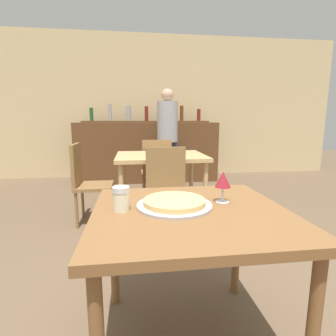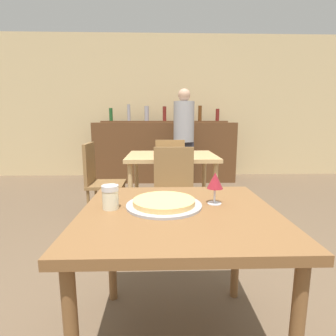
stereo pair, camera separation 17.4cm
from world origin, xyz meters
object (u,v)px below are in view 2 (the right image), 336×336
object	(u,v)px
chair_far_side_left	(99,177)
pizza_tray	(164,203)
cheese_shaker	(110,197)
wine_glass	(215,182)
chair_far_side_front	(174,189)
chair_far_side_back	(170,168)
person_standing	(184,135)

from	to	relation	value
chair_far_side_left	pizza_tray	world-z (taller)	chair_far_side_left
cheese_shaker	wine_glass	bearing A→B (deg)	6.94
wine_glass	chair_far_side_front	bearing A→B (deg)	97.31
pizza_tray	wine_glass	xyz separation A→B (m)	(0.25, 0.04, 0.10)
chair_far_side_back	person_standing	world-z (taller)	person_standing
chair_far_side_left	wine_glass	world-z (taller)	chair_far_side_left
person_standing	chair_far_side_back	bearing A→B (deg)	-106.68
cheese_shaker	wine_glass	distance (m)	0.51
chair_far_side_front	wine_glass	distance (m)	1.17
chair_far_side_left	chair_far_side_back	bearing A→B (deg)	-55.70
person_standing	wine_glass	distance (m)	3.12
person_standing	cheese_shaker	bearing A→B (deg)	-101.15
chair_far_side_back	wine_glass	xyz separation A→B (m)	(0.14, -2.24, 0.34)
chair_far_side_front	chair_far_side_back	distance (m)	1.13
person_standing	wine_glass	world-z (taller)	person_standing
chair_far_side_left	wine_glass	bearing A→B (deg)	-149.94
chair_far_side_back	wine_glass	size ratio (longest dim) A/B	5.58
chair_far_side_back	chair_far_side_left	bearing A→B (deg)	34.30
chair_far_side_front	wine_glass	xyz separation A→B (m)	(0.14, -1.11, 0.34)
chair_far_side_front	cheese_shaker	distance (m)	1.26
chair_far_side_back	pizza_tray	size ratio (longest dim) A/B	2.42
chair_far_side_left	person_standing	bearing A→B (deg)	-37.04
chair_far_side_front	chair_far_side_back	xyz separation A→B (m)	(-0.00, 1.13, 0.00)
chair_far_side_left	cheese_shaker	size ratio (longest dim) A/B	7.84
cheese_shaker	pizza_tray	bearing A→B (deg)	5.93
cheese_shaker	person_standing	world-z (taller)	person_standing
chair_far_side_left	cheese_shaker	bearing A→B (deg)	-165.05
cheese_shaker	wine_glass	size ratio (longest dim) A/B	0.71
chair_far_side_back	chair_far_side_left	world-z (taller)	same
pizza_tray	cheese_shaker	world-z (taller)	cheese_shaker
chair_far_side_left	chair_far_side_front	bearing A→B (deg)	-124.30
chair_far_side_left	pizza_tray	xyz separation A→B (m)	(0.72, -1.71, 0.24)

